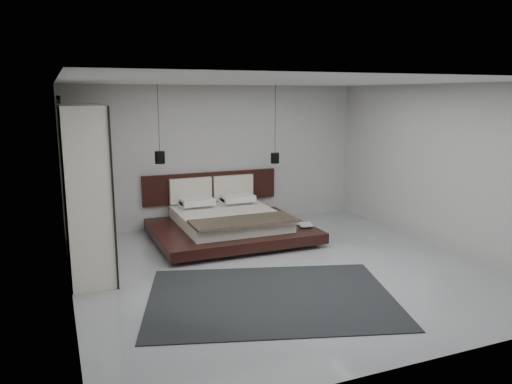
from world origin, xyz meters
name	(u,v)px	position (x,y,z in m)	size (l,w,h in m)	color
floor	(280,268)	(0.00, 0.00, 0.00)	(6.00, 6.00, 0.00)	#979A9F
ceiling	(282,82)	(0.00, 0.00, 2.80)	(6.00, 6.00, 0.00)	white
wall_back	(218,156)	(0.00, 3.00, 1.40)	(6.00, 6.00, 0.00)	#AEAEAC
wall_front	(418,228)	(0.00, -3.00, 1.40)	(6.00, 6.00, 0.00)	#AEAEAC
wall_left	(65,194)	(-3.00, 0.00, 1.40)	(6.00, 6.00, 0.00)	#AEAEAC
wall_right	(441,167)	(3.00, 0.00, 1.40)	(6.00, 6.00, 0.00)	#AEAEAC
lattice_screen	(64,173)	(-2.95, 2.45, 1.30)	(0.05, 0.90, 2.60)	black
bed	(228,222)	(-0.17, 1.91, 0.29)	(2.78, 2.39, 1.08)	black
book_lower	(299,225)	(0.97, 1.25, 0.27)	(0.20, 0.27, 0.03)	#99724C
book_upper	(299,225)	(0.95, 1.22, 0.30)	(0.23, 0.32, 0.02)	#99724C
pendant_left	(160,157)	(-1.32, 2.35, 1.51)	(0.18, 0.18, 1.41)	black
pendant_right	(275,158)	(0.97, 2.35, 1.39)	(0.17, 0.17, 1.52)	black
wardrobe	(84,186)	(-2.70, 1.35, 1.24)	(0.60, 2.53, 2.48)	silver
rug	(271,298)	(-0.59, -0.98, 0.01)	(3.19, 2.28, 0.01)	black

